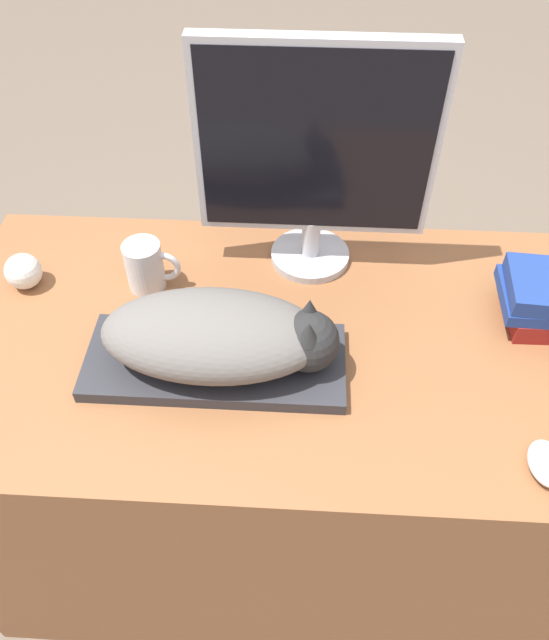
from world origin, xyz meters
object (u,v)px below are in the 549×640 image
(baseball, at_px, (23,271))
(computer_mouse, at_px, (547,463))
(cat, at_px, (225,335))
(coffee_mug, at_px, (146,266))
(keyboard, at_px, (215,362))
(monitor, at_px, (316,151))

(baseball, bearing_deg, computer_mouse, -21.20)
(computer_mouse, height_order, baseball, baseball)
(cat, height_order, coffee_mug, cat)
(coffee_mug, xyz_separation_m, baseball, (-0.24, -0.01, -0.01))
(keyboard, distance_m, computer_mouse, 0.55)
(coffee_mug, distance_m, baseball, 0.24)
(keyboard, bearing_deg, coffee_mug, 128.17)
(cat, bearing_deg, coffee_mug, 131.72)
(keyboard, bearing_deg, cat, -0.00)
(monitor, height_order, computer_mouse, monitor)
(monitor, xyz_separation_m, computer_mouse, (0.36, -0.46, -0.23))
(keyboard, height_order, coffee_mug, coffee_mug)
(cat, distance_m, monitor, 0.36)
(baseball, bearing_deg, cat, -23.98)
(computer_mouse, bearing_deg, baseball, 158.80)
(computer_mouse, relative_size, baseball, 1.16)
(monitor, relative_size, coffee_mug, 4.24)
(computer_mouse, bearing_deg, coffee_mug, 151.53)
(keyboard, relative_size, monitor, 0.99)
(cat, distance_m, baseball, 0.45)
(keyboard, xyz_separation_m, coffee_mug, (-0.15, 0.19, 0.04))
(keyboard, bearing_deg, baseball, 154.91)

